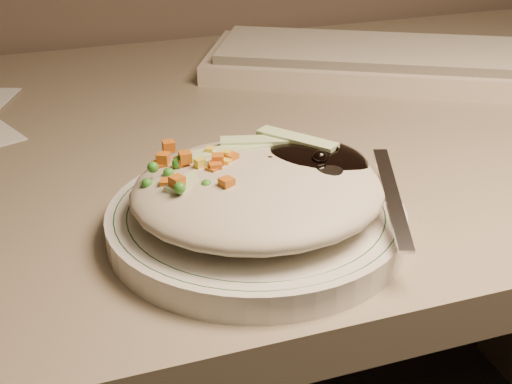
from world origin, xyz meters
name	(u,v)px	position (x,y,z in m)	size (l,w,h in m)	color
desk	(233,281)	(0.00, 1.38, 0.54)	(1.40, 0.70, 0.74)	#7F725C
plate	(256,222)	(-0.05, 1.16, 0.75)	(0.23, 0.23, 0.02)	silver
plate_rim	(256,211)	(-0.05, 1.16, 0.76)	(0.22, 0.22, 0.00)	#144723
meal	(262,185)	(-0.04, 1.16, 0.78)	(0.21, 0.19, 0.05)	#AEA28D
keyboard	(403,62)	(0.26, 1.47, 0.76)	(0.52, 0.39, 0.03)	beige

